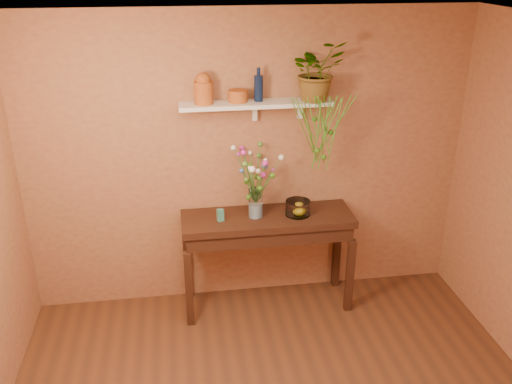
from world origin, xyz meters
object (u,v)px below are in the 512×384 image
at_px(terracotta_jug, 203,89).
at_px(bouquet, 255,169).
at_px(blue_bottle, 259,88).
at_px(glass_bowl, 298,208).
at_px(glass_vase, 256,205).
at_px(sideboard, 267,229).
at_px(spider_plant, 317,71).

relative_size(terracotta_jug, bouquet, 0.50).
xyz_separation_m(blue_bottle, bouquet, (-0.05, -0.15, -0.68)).
bearing_deg(glass_bowl, glass_vase, 177.44).
bearing_deg(glass_vase, blue_bottle, 73.14).
xyz_separation_m(sideboard, spider_plant, (0.42, 0.11, 1.39)).
bearing_deg(bouquet, glass_bowl, -4.62).
relative_size(blue_bottle, bouquet, 0.54).
bearing_deg(bouquet, glass_vase, -87.46).
height_order(terracotta_jug, glass_vase, terracotta_jug).
relative_size(terracotta_jug, glass_bowl, 1.18).
xyz_separation_m(terracotta_jug, glass_bowl, (0.79, -0.15, -1.07)).
bearing_deg(glass_vase, spider_plant, 11.78).
relative_size(sideboard, blue_bottle, 5.46).
height_order(blue_bottle, bouquet, blue_bottle).
height_order(terracotta_jug, spider_plant, spider_plant).
distance_m(terracotta_jug, glass_bowl, 1.34).
bearing_deg(bouquet, sideboard, -6.54).
distance_m(spider_plant, glass_vase, 1.27).
height_order(spider_plant, bouquet, spider_plant).
height_order(blue_bottle, glass_bowl, blue_bottle).
bearing_deg(blue_bottle, spider_plant, -5.87).
bearing_deg(terracotta_jug, spider_plant, -1.22).
distance_m(terracotta_jug, bouquet, 0.81).
bearing_deg(glass_bowl, terracotta_jug, 169.41).
xyz_separation_m(sideboard, bouquet, (-0.11, 0.01, 0.58)).
height_order(bouquet, glass_bowl, bouquet).
distance_m(glass_vase, bouquet, 0.33).
bearing_deg(sideboard, glass_bowl, -3.85).
relative_size(blue_bottle, glass_bowl, 1.27).
relative_size(spider_plant, bouquet, 0.96).
height_order(sideboard, bouquet, bouquet).
height_order(spider_plant, glass_vase, spider_plant).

